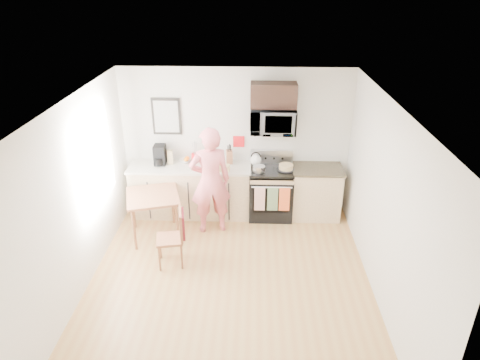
{
  "coord_description": "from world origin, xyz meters",
  "views": [
    {
      "loc": [
        0.32,
        -4.8,
        3.98
      ],
      "look_at": [
        0.12,
        1.0,
        1.17
      ],
      "focal_mm": 32.0,
      "sensor_mm": 36.0,
      "label": 1
    }
  ],
  "objects_px": {
    "person": "(210,181)",
    "cake": "(286,167)",
    "range": "(271,193)",
    "microwave": "(273,121)",
    "dining_table": "(153,200)",
    "chair": "(178,230)"
  },
  "relations": [
    {
      "from": "person",
      "to": "cake",
      "type": "xyz_separation_m",
      "value": [
        1.26,
        0.48,
        0.05
      ]
    },
    {
      "from": "range",
      "to": "dining_table",
      "type": "relative_size",
      "value": 1.33
    },
    {
      "from": "dining_table",
      "to": "chair",
      "type": "xyz_separation_m",
      "value": [
        0.52,
        -0.74,
        -0.09
      ]
    },
    {
      "from": "dining_table",
      "to": "cake",
      "type": "height_order",
      "value": "cake"
    },
    {
      "from": "microwave",
      "to": "range",
      "type": "bearing_deg",
      "value": -89.94
    },
    {
      "from": "person",
      "to": "dining_table",
      "type": "height_order",
      "value": "person"
    },
    {
      "from": "person",
      "to": "chair",
      "type": "height_order",
      "value": "person"
    },
    {
      "from": "dining_table",
      "to": "range",
      "type": "bearing_deg",
      "value": 21.05
    },
    {
      "from": "person",
      "to": "chair",
      "type": "relative_size",
      "value": 2.04
    },
    {
      "from": "range",
      "to": "person",
      "type": "distance_m",
      "value": 1.24
    },
    {
      "from": "microwave",
      "to": "chair",
      "type": "bearing_deg",
      "value": -131.63
    },
    {
      "from": "microwave",
      "to": "dining_table",
      "type": "bearing_deg",
      "value": -156.3
    },
    {
      "from": "dining_table",
      "to": "person",
      "type": "bearing_deg",
      "value": 13.41
    },
    {
      "from": "microwave",
      "to": "chair",
      "type": "xyz_separation_m",
      "value": [
        -1.41,
        -1.59,
        -1.18
      ]
    },
    {
      "from": "dining_table",
      "to": "chair",
      "type": "bearing_deg",
      "value": -54.8
    },
    {
      "from": "microwave",
      "to": "chair",
      "type": "distance_m",
      "value": 2.43
    },
    {
      "from": "person",
      "to": "dining_table",
      "type": "xyz_separation_m",
      "value": [
        -0.92,
        -0.22,
        -0.25
      ]
    },
    {
      "from": "range",
      "to": "microwave",
      "type": "bearing_deg",
      "value": 90.06
    },
    {
      "from": "person",
      "to": "chair",
      "type": "bearing_deg",
      "value": 54.11
    },
    {
      "from": "microwave",
      "to": "cake",
      "type": "height_order",
      "value": "microwave"
    },
    {
      "from": "chair",
      "to": "cake",
      "type": "relative_size",
      "value": 3.02
    },
    {
      "from": "microwave",
      "to": "dining_table",
      "type": "height_order",
      "value": "microwave"
    }
  ]
}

